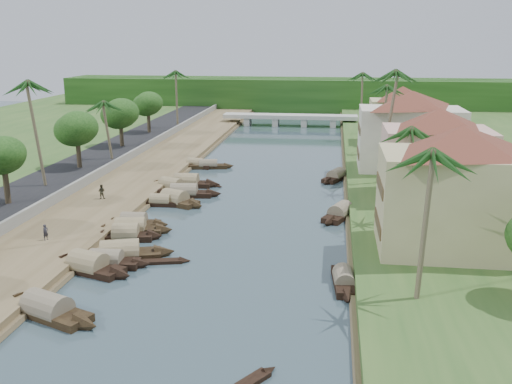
# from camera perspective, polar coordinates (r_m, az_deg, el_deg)

# --- Properties ---
(ground) EXTENTS (220.00, 220.00, 0.00)m
(ground) POSITION_cam_1_polar(r_m,az_deg,el_deg) (51.53, -2.85, -5.19)
(ground) COLOR #354850
(ground) RESTS_ON ground
(left_bank) EXTENTS (10.00, 180.00, 0.80)m
(left_bank) POSITION_cam_1_polar(r_m,az_deg,el_deg) (74.07, -12.25, 1.13)
(left_bank) COLOR brown
(left_bank) RESTS_ON ground
(right_bank) EXTENTS (16.00, 180.00, 1.20)m
(right_bank) POSITION_cam_1_polar(r_m,az_deg,el_deg) (70.37, 15.64, 0.34)
(right_bank) COLOR #2C5020
(right_bank) RESTS_ON ground
(road) EXTENTS (8.00, 180.00, 1.40)m
(road) POSITION_cam_1_polar(r_m,az_deg,el_deg) (77.29, -18.20, 1.52)
(road) COLOR black
(road) RESTS_ON ground
(retaining_wall) EXTENTS (0.40, 180.00, 1.10)m
(retaining_wall) POSITION_cam_1_polar(r_m,az_deg,el_deg) (75.37, -15.29, 1.92)
(retaining_wall) COLOR slate
(retaining_wall) RESTS_ON left_bank
(treeline) EXTENTS (120.00, 14.00, 8.00)m
(treeline) POSITION_cam_1_polar(r_m,az_deg,el_deg) (148.41, 4.29, 9.72)
(treeline) COLOR #163C10
(treeline) RESTS_ON ground
(bridge) EXTENTS (28.00, 4.00, 2.40)m
(bridge) POSITION_cam_1_polar(r_m,az_deg,el_deg) (120.91, 3.42, 7.42)
(bridge) COLOR #AEAFA4
(bridge) RESTS_ON ground
(building_near) EXTENTS (14.85, 14.85, 10.20)m
(building_near) POSITION_cam_1_polar(r_m,az_deg,el_deg) (47.96, 19.49, 0.38)
(building_near) COLOR tan
(building_near) RESTS_ON right_bank
(building_mid) EXTENTS (14.11, 14.11, 9.70)m
(building_mid) POSITION_cam_1_polar(r_m,az_deg,el_deg) (63.54, 17.58, 3.77)
(building_mid) COLOR tan
(building_mid) RESTS_ON right_bank
(building_far) EXTENTS (15.59, 15.59, 10.20)m
(building_far) POSITION_cam_1_polar(r_m,az_deg,el_deg) (77.00, 15.18, 6.02)
(building_far) COLOR silver
(building_far) RESTS_ON right_bank
(building_distant) EXTENTS (12.62, 12.62, 9.20)m
(building_distant) POSITION_cam_1_polar(r_m,az_deg,el_deg) (96.85, 14.31, 7.55)
(building_distant) COLOR tan
(building_distant) RESTS_ON right_bank
(sampan_0) EXTENTS (9.21, 5.18, 2.39)m
(sampan_0) POSITION_cam_1_polar(r_m,az_deg,el_deg) (41.09, -20.12, -11.00)
(sampan_0) COLOR black
(sampan_0) RESTS_ON ground
(sampan_1) EXTENTS (8.55, 4.42, 2.46)m
(sampan_1) POSITION_cam_1_polar(r_m,az_deg,el_deg) (47.37, -16.39, -7.15)
(sampan_1) COLOR black
(sampan_1) RESTS_ON ground
(sampan_2) EXTENTS (9.48, 4.69, 2.43)m
(sampan_2) POSITION_cam_1_polar(r_m,az_deg,el_deg) (49.29, -13.42, -6.05)
(sampan_2) COLOR black
(sampan_2) RESTS_ON ground
(sampan_3) EXTENTS (7.59, 2.00, 2.05)m
(sampan_3) POSITION_cam_1_polar(r_m,az_deg,el_deg) (47.98, -14.74, -6.74)
(sampan_3) COLOR black
(sampan_3) RESTS_ON ground
(sampan_4) EXTENTS (8.31, 3.22, 2.30)m
(sampan_4) POSITION_cam_1_polar(r_m,az_deg,el_deg) (55.19, -12.42, -3.68)
(sampan_4) COLOR black
(sampan_4) RESTS_ON ground
(sampan_5) EXTENTS (7.08, 2.83, 2.21)m
(sampan_5) POSITION_cam_1_polar(r_m,az_deg,el_deg) (53.70, -12.88, -4.25)
(sampan_5) COLOR black
(sampan_5) RESTS_ON ground
(sampan_6) EXTENTS (7.12, 2.05, 2.12)m
(sampan_6) POSITION_cam_1_polar(r_m,az_deg,el_deg) (57.06, -12.10, -3.04)
(sampan_6) COLOR black
(sampan_6) RESTS_ON ground
(sampan_7) EXTENTS (6.61, 1.64, 1.81)m
(sampan_7) POSITION_cam_1_polar(r_m,az_deg,el_deg) (63.82, -9.53, -0.98)
(sampan_7) COLOR black
(sampan_7) RESTS_ON ground
(sampan_8) EXTENTS (8.05, 5.01, 2.44)m
(sampan_8) POSITION_cam_1_polar(r_m,az_deg,el_deg) (64.11, -8.15, -0.83)
(sampan_8) COLOR black
(sampan_8) RESTS_ON ground
(sampan_9) EXTENTS (9.14, 2.70, 2.27)m
(sampan_9) POSITION_cam_1_polar(r_m,az_deg,el_deg) (67.06, -7.20, -0.09)
(sampan_9) COLOR black
(sampan_9) RESTS_ON ground
(sampan_10) EXTENTS (7.93, 4.77, 2.19)m
(sampan_10) POSITION_cam_1_polar(r_m,az_deg,el_deg) (70.15, -8.48, 0.54)
(sampan_10) COLOR black
(sampan_10) RESTS_ON ground
(sampan_11) EXTENTS (8.65, 2.31, 2.44)m
(sampan_11) POSITION_cam_1_polar(r_m,az_deg,el_deg) (71.66, -6.95, 0.91)
(sampan_11) COLOR black
(sampan_11) RESTS_ON ground
(sampan_12) EXTENTS (7.57, 2.64, 1.83)m
(sampan_12) POSITION_cam_1_polar(r_m,az_deg,el_deg) (81.23, -4.79, 2.65)
(sampan_12) COLOR black
(sampan_12) RESTS_ON ground
(sampan_13) EXTENTS (6.89, 3.42, 1.90)m
(sampan_13) POSITION_cam_1_polar(r_m,az_deg,el_deg) (82.04, -6.02, 2.75)
(sampan_13) COLOR black
(sampan_13) RESTS_ON ground
(sampan_14) EXTENTS (1.95, 7.30, 1.81)m
(sampan_14) POSITION_cam_1_polar(r_m,az_deg,el_deg) (43.57, 8.75, -8.71)
(sampan_14) COLOR black
(sampan_14) RESTS_ON ground
(sampan_15) EXTENTS (4.65, 8.14, 2.18)m
(sampan_15) POSITION_cam_1_polar(r_m,az_deg,el_deg) (59.51, 8.43, -2.11)
(sampan_15) COLOR black
(sampan_15) RESTS_ON ground
(sampan_16) EXTENTS (4.62, 7.99, 2.00)m
(sampan_16) POSITION_cam_1_polar(r_m,az_deg,el_deg) (75.29, 8.03, 1.56)
(sampan_16) COLOR black
(sampan_16) RESTS_ON ground
(canoe_1) EXTENTS (5.28, 2.08, 0.85)m
(canoe_1) POSITION_cam_1_polar(r_m,az_deg,el_deg) (47.84, -9.66, -6.91)
(canoe_1) COLOR black
(canoe_1) RESTS_ON ground
(canoe_2) EXTENTS (5.16, 3.33, 0.79)m
(canoe_2) POSITION_cam_1_polar(r_m,az_deg,el_deg) (72.27, -5.05, 0.83)
(canoe_2) COLOR black
(canoe_2) RESTS_ON ground
(palm_0) EXTENTS (3.20, 3.20, 11.39)m
(palm_0) POSITION_cam_1_polar(r_m,az_deg,el_deg) (36.98, 16.92, 3.45)
(palm_0) COLOR #71634B
(palm_0) RESTS_ON ground
(palm_1) EXTENTS (3.20, 3.20, 10.31)m
(palm_1) POSITION_cam_1_polar(r_m,az_deg,el_deg) (53.31, 15.25, 5.85)
(palm_1) COLOR #71634B
(palm_1) RESTS_ON ground
(palm_2) EXTENTS (3.20, 3.20, 14.53)m
(palm_2) POSITION_cam_1_polar(r_m,az_deg,el_deg) (67.82, 13.04, 11.33)
(palm_2) COLOR #71634B
(palm_2) RESTS_ON ground
(palm_3) EXTENTS (3.20, 3.20, 11.50)m
(palm_3) POSITION_cam_1_polar(r_m,az_deg,el_deg) (85.95, 12.57, 10.12)
(palm_3) COLOR #71634B
(palm_3) RESTS_ON ground
(palm_5) EXTENTS (3.20, 3.20, 13.30)m
(palm_5) POSITION_cam_1_polar(r_m,az_deg,el_deg) (68.72, -21.34, 9.92)
(palm_5) COLOR #71634B
(palm_5) RESTS_ON ground
(palm_6) EXTENTS (3.20, 3.20, 9.46)m
(palm_6) POSITION_cam_1_polar(r_m,az_deg,el_deg) (82.16, -14.66, 8.54)
(palm_6) COLOR #71634B
(palm_6) RESTS_ON ground
(palm_7) EXTENTS (3.20, 3.20, 12.18)m
(palm_7) POSITION_cam_1_polar(r_m,az_deg,el_deg) (104.29, 10.68, 11.40)
(palm_7) COLOR #71634B
(palm_7) RESTS_ON ground
(palm_8) EXTENTS (3.20, 3.20, 11.97)m
(palm_8) POSITION_cam_1_polar(r_m,az_deg,el_deg) (109.83, -8.03, 11.69)
(palm_8) COLOR #71634B
(palm_8) RESTS_ON ground
(tree_2) EXTENTS (4.37, 4.37, 6.81)m
(tree_2) POSITION_cam_1_polar(r_m,az_deg,el_deg) (63.19, -23.98, 3.27)
(tree_2) COLOR #4D402C
(tree_2) RESTS_ON ground
(tree_3) EXTENTS (5.17, 5.17, 7.23)m
(tree_3) POSITION_cam_1_polar(r_m,az_deg,el_deg) (78.02, -17.50, 5.99)
(tree_3) COLOR #4D402C
(tree_3) RESTS_ON ground
(tree_4) EXTENTS (5.37, 5.37, 7.30)m
(tree_4) POSITION_cam_1_polar(r_m,az_deg,el_deg) (92.23, -13.42, 7.58)
(tree_4) COLOR #4D402C
(tree_4) RESTS_ON ground
(tree_5) EXTENTS (4.87, 4.87, 7.11)m
(tree_5) POSITION_cam_1_polar(r_m,az_deg,el_deg) (105.00, -10.76, 8.60)
(tree_5) COLOR #4D402C
(tree_5) RESTS_ON ground
(tree_6) EXTENTS (4.58, 4.58, 7.55)m
(tree_6) POSITION_cam_1_polar(r_m,az_deg,el_deg) (80.24, 18.54, 6.38)
(tree_6) COLOR #4D402C
(tree_6) RESTS_ON ground
(person_near) EXTENTS (0.55, 0.62, 1.43)m
(person_near) POSITION_cam_1_polar(r_m,az_deg,el_deg) (53.12, -20.30, -3.79)
(person_near) COLOR #2B2B33
(person_near) RESTS_ON left_bank
(person_far) EXTENTS (0.82, 0.66, 1.60)m
(person_far) POSITION_cam_1_polar(r_m,az_deg,el_deg) (64.83, -15.19, 0.04)
(person_far) COLOR #323123
(person_far) RESTS_ON left_bank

